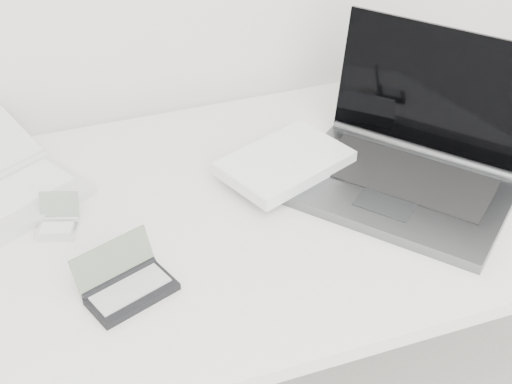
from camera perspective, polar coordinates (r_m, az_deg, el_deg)
name	(u,v)px	position (r m, az deg, el deg)	size (l,w,h in m)	color
desk	(263,220)	(1.44, 0.59, -2.23)	(1.60, 0.80, 0.73)	white
laptop_large	(383,162)	(1.47, 10.10, 2.42)	(0.63, 0.54, 0.29)	#585A5D
netbook_open_white	(4,187)	(1.51, -19.53, 0.40)	(0.38, 0.41, 0.08)	silver
pda_silver	(58,223)	(1.39, -15.55, -2.40)	(0.10, 0.10, 0.06)	white
palmtop_charcoal	(127,285)	(1.23, -10.31, -7.33)	(0.17, 0.15, 0.08)	black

